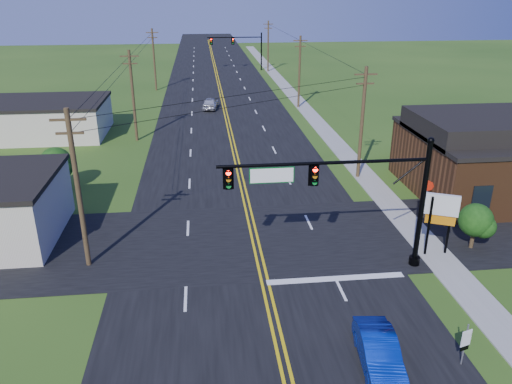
{
  "coord_description": "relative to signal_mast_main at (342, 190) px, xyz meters",
  "views": [
    {
      "loc": [
        -2.8,
        -15.42,
        14.57
      ],
      "look_at": [
        0.02,
        10.0,
        4.04
      ],
      "focal_mm": 35.0,
      "sensor_mm": 36.0,
      "label": 1
    }
  ],
  "objects": [
    {
      "name": "pylon_sign",
      "position": [
        6.16,
        1.0,
        -1.97
      ],
      "size": [
        1.79,
        1.0,
        3.81
      ],
      "rotation": [
        0.0,
        0.0,
        -0.43
      ],
      "color": "black",
      "rests_on": "ground"
    },
    {
      "name": "road_main",
      "position": [
        -4.34,
        42.0,
        -4.73
      ],
      "size": [
        16.0,
        220.0,
        0.04
      ],
      "primitive_type": "cube",
      "color": "black",
      "rests_on": "ground"
    },
    {
      "name": "utility_pole_right_b",
      "position": [
        5.46,
        40.0,
        -0.03
      ],
      "size": [
        1.8,
        0.28,
        9.0
      ],
      "color": "#3B2D1B",
      "rests_on": "ground"
    },
    {
      "name": "signal_mast_far",
      "position": [
        0.1,
        72.0,
        -0.2
      ],
      "size": [
        10.98,
        0.6,
        7.48
      ],
      "color": "black",
      "rests_on": "ground"
    },
    {
      "name": "tree_right_back",
      "position": [
        11.66,
        18.0,
        -2.15
      ],
      "size": [
        3.0,
        3.0,
        4.1
      ],
      "color": "#3B2D1B",
      "rests_on": "ground"
    },
    {
      "name": "signal_mast_main",
      "position": [
        0.0,
        0.0,
        0.0
      ],
      "size": [
        11.3,
        0.6,
        7.48
      ],
      "color": "black",
      "rests_on": "ground"
    },
    {
      "name": "route_sign",
      "position": [
        3.16,
        -8.02,
        -3.56
      ],
      "size": [
        0.49,
        0.18,
        2.04
      ],
      "rotation": [
        0.0,
        0.0,
        0.3
      ],
      "color": "slate",
      "rests_on": "ground"
    },
    {
      "name": "brick_building",
      "position": [
        15.66,
        10.0,
        -2.4
      ],
      "size": [
        14.2,
        11.2,
        4.7
      ],
      "color": "#543018",
      "rests_on": "ground"
    },
    {
      "name": "road_cross",
      "position": [
        -4.34,
        4.0,
        -4.73
      ],
      "size": [
        70.0,
        10.0,
        0.04
      ],
      "primitive_type": "cube",
      "color": "black",
      "rests_on": "ground"
    },
    {
      "name": "utility_pole_right_a",
      "position": [
        5.46,
        14.0,
        -0.03
      ],
      "size": [
        1.8,
        0.28,
        9.0
      ],
      "color": "#3B2D1B",
      "rests_on": "ground"
    },
    {
      "name": "distant_car",
      "position": [
        -5.94,
        40.36,
        -4.02
      ],
      "size": [
        2.34,
        4.47,
        1.45
      ],
      "primitive_type": "imported",
      "rotation": [
        0.0,
        0.0,
        2.99
      ],
      "color": "silver",
      "rests_on": "ground"
    },
    {
      "name": "utility_pole_left_c",
      "position": [
        -13.84,
        54.0,
        -0.03
      ],
      "size": [
        1.8,
        0.28,
        9.0
      ],
      "color": "#3B2D1B",
      "rests_on": "ground"
    },
    {
      "name": "ground",
      "position": [
        -4.34,
        -8.0,
        -4.75
      ],
      "size": [
        260.0,
        260.0,
        0.0
      ],
      "primitive_type": "plane",
      "color": "#284915",
      "rests_on": "ground"
    },
    {
      "name": "utility_pole_left_a",
      "position": [
        -13.84,
        2.0,
        -0.03
      ],
      "size": [
        1.8,
        0.28,
        9.0
      ],
      "color": "#3B2D1B",
      "rests_on": "ground"
    },
    {
      "name": "tree_left",
      "position": [
        -18.34,
        14.0,
        -2.59
      ],
      "size": [
        2.4,
        2.4,
        3.37
      ],
      "color": "#3B2D1B",
      "rests_on": "ground"
    },
    {
      "name": "sidewalk",
      "position": [
        6.16,
        32.0,
        -4.71
      ],
      "size": [
        2.0,
        160.0,
        0.08
      ],
      "primitive_type": "cube",
      "color": "gray",
      "rests_on": "ground"
    },
    {
      "name": "utility_pole_left_b",
      "position": [
        -13.84,
        27.0,
        -0.03
      ],
      "size": [
        1.8,
        0.28,
        9.0
      ],
      "color": "#3B2D1B",
      "rests_on": "ground"
    },
    {
      "name": "utility_pole_right_c",
      "position": [
        5.46,
        70.0,
        -0.03
      ],
      "size": [
        1.8,
        0.28,
        9.0
      ],
      "color": "#3B2D1B",
      "rests_on": "ground"
    },
    {
      "name": "cream_bldg_far",
      "position": [
        -23.34,
        30.0,
        -2.89
      ],
      "size": [
        12.2,
        9.2,
        3.7
      ],
      "color": "beige",
      "rests_on": "ground"
    },
    {
      "name": "stop_sign",
      "position": [
        8.28,
        7.22,
        -3.17
      ],
      "size": [
        0.73,
        0.35,
        2.19
      ],
      "rotation": [
        0.0,
        0.0,
        -0.41
      ],
      "color": "slate",
      "rests_on": "ground"
    },
    {
      "name": "shrub_corner",
      "position": [
        8.66,
        1.5,
        -2.9
      ],
      "size": [
        2.0,
        2.0,
        2.86
      ],
      "color": "#3B2D1B",
      "rests_on": "ground"
    },
    {
      "name": "blue_car",
      "position": [
        -0.33,
        -7.7,
        -4.06
      ],
      "size": [
        1.87,
        4.29,
        1.37
      ],
      "primitive_type": "imported",
      "rotation": [
        0.0,
        0.0,
        -0.1
      ],
      "color": "#072499",
      "rests_on": "ground"
    }
  ]
}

